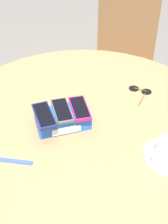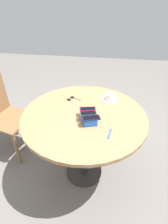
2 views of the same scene
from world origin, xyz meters
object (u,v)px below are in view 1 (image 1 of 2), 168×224
(phone_navy, at_px, (44,115))
(lanyard_strap, at_px, (14,161))
(phone_box, at_px, (63,119))
(chair_near_window, at_px, (122,63))
(phone_magenta, at_px, (80,108))
(sunglasses, at_px, (140,91))
(saucer, at_px, (168,156))
(phone_gray, at_px, (62,110))
(round_table, at_px, (84,137))

(phone_navy, distance_m, lanyard_strap, 0.18)
(phone_box, bearing_deg, chair_near_window, 71.41)
(phone_box, bearing_deg, phone_magenta, 16.54)
(sunglasses, relative_size, chair_near_window, 0.16)
(phone_navy, relative_size, lanyard_strap, 1.26)
(phone_box, bearing_deg, saucer, -24.67)
(phone_gray, relative_size, lanyard_strap, 1.20)
(phone_magenta, bearing_deg, round_table, 65.08)
(phone_magenta, bearing_deg, phone_navy, -161.15)
(lanyard_strap, relative_size, chair_near_window, 0.13)
(phone_navy, relative_size, chair_near_window, 0.17)
(round_table, distance_m, phone_gray, 0.19)
(phone_navy, height_order, chair_near_window, chair_near_window)
(sunglasses, bearing_deg, round_table, -145.52)
(phone_gray, distance_m, saucer, 0.39)
(phone_magenta, distance_m, sunglasses, 0.32)
(round_table, bearing_deg, lanyard_strap, -134.68)
(phone_gray, bearing_deg, phone_magenta, 12.05)
(phone_navy, distance_m, phone_gray, 0.07)
(phone_gray, bearing_deg, round_table, 30.99)
(phone_gray, height_order, sunglasses, phone_gray)
(chair_near_window, bearing_deg, lanyard_strap, -112.37)
(phone_magenta, bearing_deg, chair_near_window, 74.31)
(phone_box, relative_size, phone_navy, 1.36)
(lanyard_strap, distance_m, chair_near_window, 1.30)
(phone_magenta, xyz_separation_m, chair_near_window, (0.27, 0.98, -0.38))
(phone_gray, relative_size, chair_near_window, 0.16)
(phone_box, relative_size, chair_near_window, 0.23)
(lanyard_strap, bearing_deg, saucer, 1.86)
(phone_gray, relative_size, phone_magenta, 1.01)
(phone_gray, distance_m, phone_magenta, 0.06)
(lanyard_strap, bearing_deg, chair_near_window, 67.63)
(phone_gray, distance_m, sunglasses, 0.38)
(saucer, relative_size, sunglasses, 1.12)
(sunglasses, bearing_deg, phone_magenta, -142.13)
(phone_navy, xyz_separation_m, chair_near_window, (0.40, 1.02, -0.38))
(round_table, bearing_deg, chair_near_window, 74.66)
(round_table, bearing_deg, phone_box, -146.03)
(saucer, relative_size, chair_near_window, 0.18)
(chair_near_window, bearing_deg, phone_box, -108.59)
(saucer, xyz_separation_m, chair_near_window, (-0.01, 1.15, -0.32))
(round_table, distance_m, phone_navy, 0.23)
(saucer, bearing_deg, phone_navy, 161.63)
(phone_navy, height_order, phone_gray, phone_navy)
(phone_navy, relative_size, phone_magenta, 1.06)
(saucer, distance_m, sunglasses, 0.37)
(phone_navy, xyz_separation_m, saucer, (0.40, -0.13, -0.06))
(phone_magenta, xyz_separation_m, sunglasses, (0.25, 0.19, -0.06))
(saucer, xyz_separation_m, sunglasses, (-0.03, 0.37, -0.00))
(phone_box, xyz_separation_m, sunglasses, (0.31, 0.21, -0.03))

